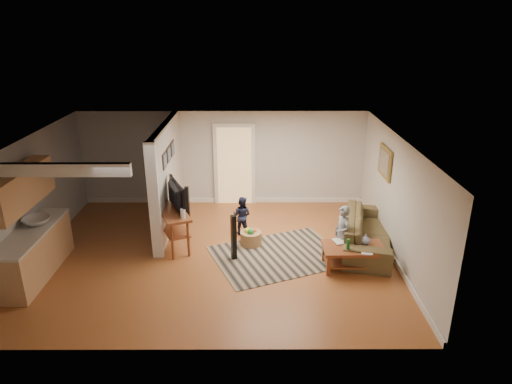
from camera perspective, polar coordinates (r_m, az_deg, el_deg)
ground at (r=9.86m, az=-5.04°, el=-7.76°), size 7.50×7.50×0.00m
room_shell at (r=9.81m, az=-11.33°, el=1.05°), size 7.54×6.02×2.52m
area_rug at (r=9.78m, az=2.78°, el=-7.92°), size 3.15×2.77×0.01m
sofa at (r=10.43m, az=13.63°, el=-6.65°), size 1.51×2.63×0.72m
coffee_table at (r=9.37m, az=12.16°, el=-7.24°), size 1.22×0.72×0.72m
tv_console at (r=10.00m, az=-10.34°, el=-2.65°), size 1.01×1.45×1.17m
speaker_left at (r=9.43m, az=-2.80°, el=-5.72°), size 0.13×0.13×0.99m
speaker_right at (r=11.30m, az=-8.57°, el=-1.53°), size 0.10×0.10×0.91m
toy_basket at (r=10.15m, az=-0.65°, el=-5.71°), size 0.47×0.47×0.42m
child at (r=9.82m, az=10.48°, el=-8.19°), size 0.42×0.50×1.18m
toddler at (r=10.73m, az=-1.74°, el=-5.21°), size 0.54×0.49×0.92m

